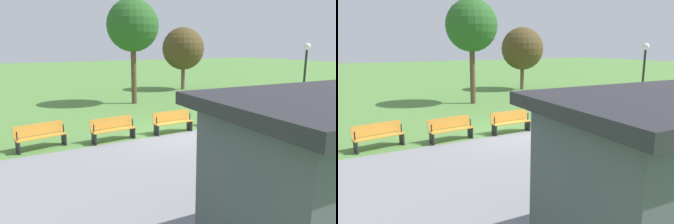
% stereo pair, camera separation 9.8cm
% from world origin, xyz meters
% --- Properties ---
extents(ground_plane, '(120.00, 120.00, 0.00)m').
position_xyz_m(ground_plane, '(0.00, 0.00, 0.00)').
color(ground_plane, '#54843D').
extents(path_paving, '(29.98, 6.13, 0.01)m').
position_xyz_m(path_paving, '(0.00, 3.20, 0.00)').
color(path_paving, gray).
rests_on(path_paving, ground).
extents(bench_0, '(1.78, 0.92, 0.89)m').
position_xyz_m(bench_0, '(-7.63, -1.11, 0.47)').
color(bench_0, orange).
rests_on(bench_0, ground).
extents(bench_1, '(1.77, 0.77, 0.89)m').
position_xyz_m(bench_1, '(-5.12, -0.53, 0.47)').
color(bench_1, orange).
rests_on(bench_1, ground).
extents(bench_2, '(1.75, 0.63, 0.89)m').
position_xyz_m(bench_2, '(-2.57, -0.18, 0.47)').
color(bench_2, orange).
rests_on(bench_2, ground).
extents(bench_3, '(1.72, 0.47, 0.89)m').
position_xyz_m(bench_3, '(0.00, -0.07, 0.47)').
color(bench_3, orange).
rests_on(bench_3, ground).
extents(bench_4, '(1.75, 0.63, 0.89)m').
position_xyz_m(bench_4, '(2.57, -0.18, 0.47)').
color(bench_4, orange).
rests_on(bench_4, ground).
extents(bench_5, '(1.77, 0.77, 0.89)m').
position_xyz_m(bench_5, '(5.12, -0.53, 0.47)').
color(bench_5, orange).
rests_on(bench_5, ground).
extents(tree_0, '(3.14, 3.14, 6.31)m').
position_xyz_m(tree_0, '(-1.31, -7.09, 4.71)').
color(tree_0, brown).
rests_on(tree_0, ground).
extents(tree_1, '(3.38, 3.38, 4.99)m').
position_xyz_m(tree_1, '(-7.39, -11.07, 3.29)').
color(tree_1, brown).
rests_on(tree_1, ground).
extents(lamp_post, '(0.32, 0.32, 3.69)m').
position_xyz_m(lamp_post, '(-6.36, 1.25, 2.60)').
color(lamp_post, black).
rests_on(lamp_post, ground).
extents(kiosk, '(4.15, 2.86, 2.89)m').
position_xyz_m(kiosk, '(2.04, 8.27, 1.48)').
color(kiosk, '#4C515B').
rests_on(kiosk, ground).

